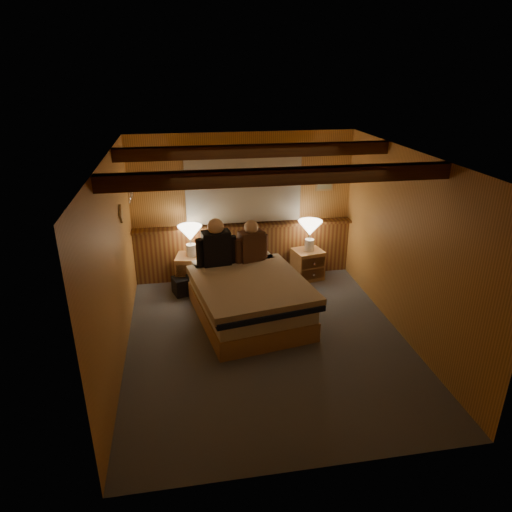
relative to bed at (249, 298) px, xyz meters
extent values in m
plane|color=#4E525D|center=(0.15, -0.60, -0.33)|extent=(4.20, 4.20, 0.00)
plane|color=tan|center=(0.15, -0.60, 2.07)|extent=(4.20, 4.20, 0.00)
plane|color=#DB9D4E|center=(0.15, 1.50, 0.87)|extent=(3.60, 0.00, 3.60)
plane|color=#DB9D4E|center=(-1.65, -0.60, 0.87)|extent=(0.00, 4.20, 4.20)
plane|color=#DB9D4E|center=(1.95, -0.60, 0.87)|extent=(0.00, 4.20, 4.20)
plane|color=#DB9D4E|center=(0.15, -2.70, 0.87)|extent=(3.60, 0.00, 3.60)
cube|color=brown|center=(0.15, 1.44, 0.12)|extent=(3.60, 0.12, 0.90)
cube|color=brown|center=(0.15, 1.38, 0.59)|extent=(3.60, 0.22, 0.04)
cylinder|color=#4C2F13|center=(0.15, 1.42, 1.72)|extent=(2.10, 0.05, 0.05)
sphere|color=#4C2F13|center=(-0.90, 1.42, 1.72)|extent=(0.08, 0.08, 0.08)
sphere|color=#4C2F13|center=(1.20, 1.42, 1.72)|extent=(0.08, 0.08, 0.08)
cube|color=beige|center=(0.15, 1.43, 1.17)|extent=(1.85, 0.08, 1.05)
cube|color=#4C2F13|center=(0.15, -1.20, 1.98)|extent=(3.60, 0.15, 0.16)
cube|color=#4C2F13|center=(0.15, 0.30, 1.98)|extent=(3.60, 0.15, 0.16)
cylinder|color=silver|center=(-1.59, 1.00, 1.42)|extent=(0.03, 0.55, 0.03)
torus|color=silver|center=(-1.56, 0.85, 1.30)|extent=(0.01, 0.21, 0.21)
torus|color=silver|center=(-1.56, 1.08, 1.30)|extent=(0.01, 0.21, 0.21)
cube|color=tan|center=(1.50, 1.48, 1.22)|extent=(0.30, 0.03, 0.25)
cube|color=beige|center=(1.50, 1.47, 1.22)|extent=(0.24, 0.01, 0.19)
cube|color=tan|center=(0.00, 0.02, -0.19)|extent=(1.64, 2.01, 0.27)
cube|color=silver|center=(0.00, 0.02, 0.05)|extent=(1.60, 1.96, 0.22)
cube|color=black|center=(0.04, -0.21, 0.19)|extent=(1.64, 1.66, 0.07)
cube|color=#DD9C98|center=(0.02, -0.09, 0.25)|extent=(1.71, 1.85, 0.11)
cube|color=silver|center=(-0.46, 0.65, 0.23)|extent=(0.58, 0.40, 0.14)
cube|color=silver|center=(0.21, 0.77, 0.23)|extent=(0.58, 0.40, 0.14)
cube|color=tan|center=(-0.73, 1.15, -0.05)|extent=(0.58, 0.54, 0.55)
cube|color=brown|center=(-0.77, 0.94, 0.06)|extent=(0.45, 0.11, 0.19)
cube|color=brown|center=(-0.77, 0.94, -0.16)|extent=(0.45, 0.11, 0.19)
cylinder|color=silver|center=(-0.77, 0.94, 0.06)|extent=(0.04, 0.04, 0.03)
cylinder|color=silver|center=(-0.77, 0.94, -0.16)|extent=(0.04, 0.04, 0.03)
cube|color=tan|center=(1.18, 1.18, -0.08)|extent=(0.53, 0.50, 0.50)
cube|color=brown|center=(1.22, 0.99, 0.02)|extent=(0.41, 0.11, 0.18)
cube|color=brown|center=(1.22, 0.99, -0.18)|extent=(0.41, 0.11, 0.18)
cylinder|color=silver|center=(1.22, 0.99, 0.02)|extent=(0.04, 0.04, 0.03)
cylinder|color=silver|center=(1.22, 0.99, -0.18)|extent=(0.04, 0.04, 0.03)
cylinder|color=white|center=(-0.74, 1.15, 0.32)|extent=(0.15, 0.15, 0.19)
cylinder|color=silver|center=(-0.74, 1.15, 0.45)|extent=(0.03, 0.03, 0.11)
cone|color=#FFEAC6|center=(-0.74, 1.15, 0.60)|extent=(0.38, 0.38, 0.23)
cylinder|color=white|center=(1.19, 1.17, 0.27)|extent=(0.15, 0.15, 0.20)
cylinder|color=silver|center=(1.19, 1.17, 0.41)|extent=(0.03, 0.03, 0.11)
cone|color=#FFEAC6|center=(1.19, 1.17, 0.57)|extent=(0.39, 0.39, 0.24)
cube|color=black|center=(-0.39, 0.58, 0.54)|extent=(0.43, 0.28, 0.53)
cylinder|color=black|center=(-0.62, 0.55, 0.50)|extent=(0.13, 0.13, 0.43)
cylinder|color=black|center=(-0.16, 0.60, 0.50)|extent=(0.13, 0.13, 0.43)
sphere|color=tan|center=(-0.39, 0.58, 0.88)|extent=(0.23, 0.23, 0.23)
cube|color=#45291B|center=(0.14, 0.64, 0.52)|extent=(0.41, 0.31, 0.48)
cylinder|color=#45291B|center=(-0.06, 0.58, 0.48)|extent=(0.12, 0.12, 0.38)
cylinder|color=#45291B|center=(0.34, 0.71, 0.48)|extent=(0.12, 0.12, 0.38)
sphere|color=tan|center=(0.14, 0.64, 0.82)|extent=(0.21, 0.21, 0.21)
cube|color=black|center=(-0.82, 0.96, -0.19)|extent=(0.53, 0.40, 0.28)
cylinder|color=black|center=(-0.82, 0.96, -0.03)|extent=(0.15, 0.29, 0.07)
camera|label=1|loc=(-0.85, -5.60, 3.00)|focal=32.00mm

